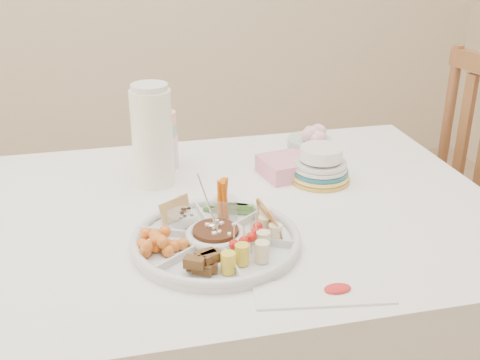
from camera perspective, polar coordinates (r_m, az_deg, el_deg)
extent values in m
cube|color=white|center=(1.75, -2.77, -14.02)|extent=(1.52, 1.02, 0.76)
cube|color=brown|center=(2.10, 17.94, -3.43)|extent=(0.52, 0.52, 1.05)
cylinder|color=silver|center=(1.37, -2.31, -5.48)|extent=(0.50, 0.50, 0.04)
cylinder|color=#4D200D|center=(1.37, -2.32, -5.21)|extent=(0.14, 0.14, 0.04)
cylinder|color=#B6CFA6|center=(1.77, -7.23, 4.57)|extent=(0.09, 0.09, 0.22)
cylinder|color=white|center=(1.65, -8.32, 4.31)|extent=(0.13, 0.13, 0.29)
cylinder|color=#B6D6BF|center=(1.85, 6.57, 3.48)|extent=(0.15, 0.15, 0.10)
cube|color=pink|center=(1.74, 4.67, 1.31)|extent=(0.18, 0.16, 0.05)
cylinder|color=gold|center=(1.70, 7.66, 1.60)|extent=(0.20, 0.20, 0.11)
cube|color=beige|center=(1.23, 7.89, -10.57)|extent=(0.29, 0.13, 0.01)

